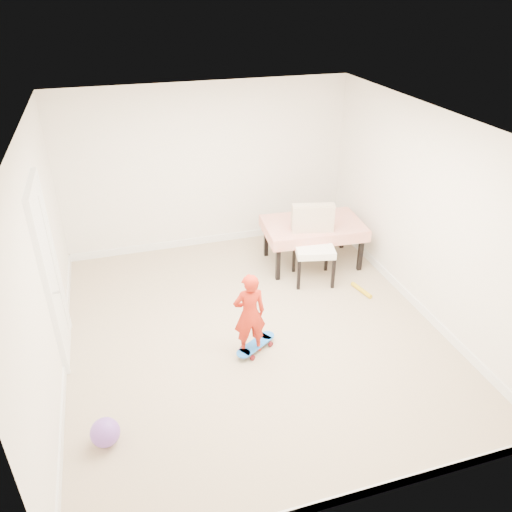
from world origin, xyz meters
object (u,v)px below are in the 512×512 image
object	(u,v)px
dining_chair	(314,246)
skateboard	(256,347)
dining_table	(312,243)
balloon	(105,432)
child	(250,316)

from	to	relation	value
dining_chair	skateboard	size ratio (longest dim) A/B	1.83
dining_table	balloon	world-z (taller)	dining_table
dining_table	skateboard	bearing A→B (deg)	-124.88
balloon	dining_table	bearing A→B (deg)	39.75
dining_table	skateboard	xyz separation A→B (m)	(-1.43, -1.75, -0.30)
dining_table	dining_chair	xyz separation A→B (m)	(-0.18, -0.47, 0.21)
dining_chair	dining_table	bearing A→B (deg)	82.15
dining_chair	child	distance (m)	1.86
skateboard	balloon	world-z (taller)	balloon
dining_table	child	xyz separation A→B (m)	(-1.51, -1.77, 0.18)
skateboard	child	bearing A→B (deg)	161.06
dining_chair	child	xyz separation A→B (m)	(-1.33, -1.30, -0.03)
skateboard	balloon	size ratio (longest dim) A/B	2.14
skateboard	dining_chair	bearing A→B (deg)	13.58
dining_chair	child	bearing A→B (deg)	-123.06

